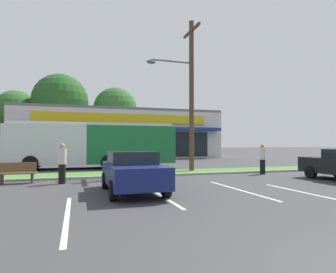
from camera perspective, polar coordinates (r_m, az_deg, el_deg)
The scene contains 16 objects.
grass_median at distance 16.81m, azimuth -5.00°, elevation -7.26°, with size 56.00×2.20×0.12m, color #427A2D.
curb_lip at distance 15.63m, azimuth -4.01°, elevation -7.71°, with size 56.00×0.24×0.12m, color #99968C.
parking_stripe_0 at distance 7.75m, azimuth -19.32°, elevation -14.52°, with size 0.12×4.80×0.01m, color silver.
parking_stripe_1 at distance 10.16m, azimuth -1.61°, elevation -11.44°, with size 0.12×4.80×0.01m, color silver.
parking_stripe_2 at distance 11.53m, azimuth 13.92°, elevation -10.20°, with size 0.12×4.80×0.01m, color silver.
parking_stripe_3 at distance 11.51m, azimuth 26.21°, elevation -10.11°, with size 0.12×4.80×0.01m, color silver.
storefront_building at distance 39.01m, azimuth -9.99°, elevation 0.37°, with size 24.28×14.00×5.96m.
tree_left at distance 48.00m, azimuth -27.85°, elevation 4.25°, with size 6.44×6.44×9.61m.
tree_mid_left at distance 44.98m, azimuth -20.53°, elevation 6.51°, with size 7.94×7.94×11.90m.
tree_mid at distance 45.91m, azimuth -10.37°, elevation 5.32°, with size 6.76×6.76×10.54m.
utility_pole at distance 18.12m, azimuth 4.23°, elevation 9.03°, with size 3.03×2.40×9.43m.
city_bus at distance 21.46m, azimuth -14.38°, elevation -1.40°, with size 11.60×2.76×3.25m.
bus_stop_bench at distance 14.49m, azimuth -27.70°, elevation -6.28°, with size 1.60×0.45×0.95m.
car_0 at distance 10.58m, azimuth -7.00°, elevation -6.84°, with size 1.94×4.11×1.48m.
pedestrian_near_bench at distance 13.63m, azimuth -20.21°, elevation -5.02°, with size 0.36×0.36×1.78m.
pedestrian_by_pole at distance 17.66m, azimuth 18.19°, elevation -4.24°, with size 0.35×0.35×1.75m.
Camera 1 is at (-3.67, -2.32, 1.77)m, focal length 30.82 mm.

